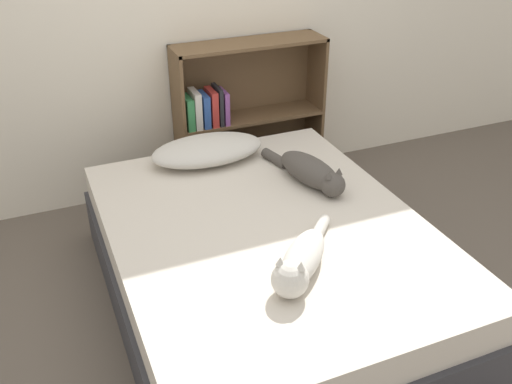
{
  "coord_description": "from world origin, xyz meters",
  "views": [
    {
      "loc": [
        -0.89,
        -1.99,
        1.89
      ],
      "look_at": [
        0.0,
        0.14,
        0.55
      ],
      "focal_mm": 40.0,
      "sensor_mm": 36.0,
      "label": 1
    }
  ],
  "objects": [
    {
      "name": "cat_light",
      "position": [
        -0.03,
        -0.38,
        0.51
      ],
      "size": [
        0.45,
        0.47,
        0.17
      ],
      "rotation": [
        0.0,
        0.0,
        3.95
      ],
      "color": "beige",
      "rests_on": "bed"
    },
    {
      "name": "bookshelf",
      "position": [
        0.34,
        1.2,
        0.5
      ],
      "size": [
        0.95,
        0.26,
        0.96
      ],
      "color": "brown",
      "rests_on": "ground_plane"
    },
    {
      "name": "pillow",
      "position": [
        -0.04,
        0.73,
        0.52
      ],
      "size": [
        0.63,
        0.34,
        0.13
      ],
      "color": "beige",
      "rests_on": "bed"
    },
    {
      "name": "bed",
      "position": [
        0.0,
        0.0,
        0.22
      ],
      "size": [
        1.43,
        1.85,
        0.45
      ],
      "color": "#333338",
      "rests_on": "ground_plane"
    },
    {
      "name": "ground_plane",
      "position": [
        0.0,
        0.0,
        0.0
      ],
      "size": [
        8.0,
        8.0,
        0.0
      ],
      "primitive_type": "plane",
      "color": "brown"
    },
    {
      "name": "cat_dark",
      "position": [
        0.36,
        0.27,
        0.52
      ],
      "size": [
        0.25,
        0.6,
        0.15
      ],
      "rotation": [
        0.0,
        0.0,
        4.96
      ],
      "color": "#47423D",
      "rests_on": "bed"
    }
  ]
}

